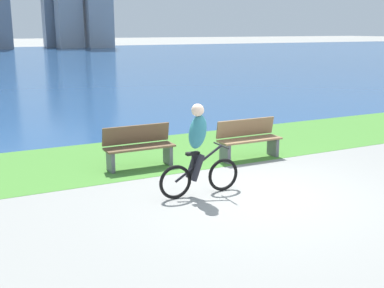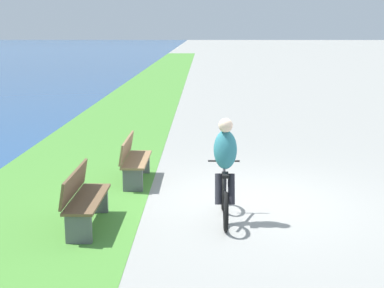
# 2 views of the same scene
# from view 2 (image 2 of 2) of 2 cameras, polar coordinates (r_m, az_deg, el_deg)

# --- Properties ---
(ground_plane) EXTENTS (300.00, 300.00, 0.00)m
(ground_plane) POSITION_cam_2_polar(r_m,az_deg,el_deg) (9.48, 5.85, -6.16)
(ground_plane) COLOR gray
(grass_strip_bayside) EXTENTS (120.00, 3.41, 0.01)m
(grass_strip_bayside) POSITION_cam_2_polar(r_m,az_deg,el_deg) (9.82, -14.87, -5.84)
(grass_strip_bayside) COLOR #478433
(grass_strip_bayside) RESTS_ON ground
(cyclist_lead) EXTENTS (1.57, 0.52, 1.65)m
(cyclist_lead) POSITION_cam_2_polar(r_m,az_deg,el_deg) (8.31, 3.55, -2.80)
(cyclist_lead) COLOR black
(cyclist_lead) RESTS_ON ground
(bench_near_path) EXTENTS (1.50, 0.47, 0.90)m
(bench_near_path) POSITION_cam_2_polar(r_m,az_deg,el_deg) (10.59, -6.25, -1.68)
(bench_near_path) COLOR olive
(bench_near_path) RESTS_ON ground
(bench_far_along_path) EXTENTS (1.50, 0.47, 0.90)m
(bench_far_along_path) POSITION_cam_2_polar(r_m,az_deg,el_deg) (8.31, -11.51, -5.75)
(bench_far_along_path) COLOR brown
(bench_far_along_path) RESTS_ON ground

